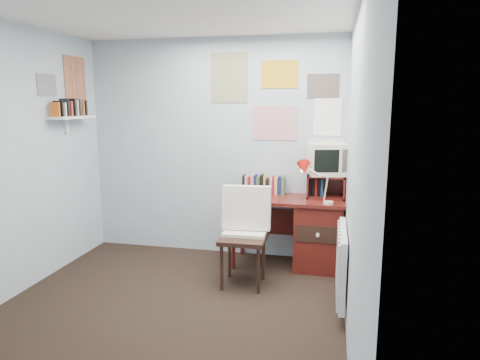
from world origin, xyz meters
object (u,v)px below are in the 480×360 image
object	(u,v)px
desk_lamp	(329,186)
wall_shelf	(72,117)
radiator	(342,263)
desk	(313,231)
crt_tv	(327,157)
desk_chair	(243,239)
tv_riser	(326,186)

from	to	relation	value
desk_lamp	wall_shelf	bearing A→B (deg)	-158.41
radiator	desk	bearing A→B (deg)	107.24
crt_tv	desk	bearing A→B (deg)	-146.47
desk_chair	radiator	distance (m)	0.98
desk	radiator	bearing A→B (deg)	-72.76
desk	tv_riser	bearing A→B (deg)	42.96
desk	tv_riser	world-z (taller)	tv_riser
crt_tv	desk_lamp	bearing A→B (deg)	-98.17
desk_lamp	wall_shelf	size ratio (longest dim) A/B	0.60
tv_riser	desk	bearing A→B (deg)	-137.04
radiator	wall_shelf	bearing A→B (deg)	169.11
desk	crt_tv	size ratio (longest dim) A/B	3.07
wall_shelf	desk_chair	bearing A→B (deg)	-7.04
tv_riser	wall_shelf	bearing A→B (deg)	-169.68
tv_riser	radiator	bearing A→B (deg)	-80.72
desk_chair	crt_tv	world-z (taller)	crt_tv
desk_chair	crt_tv	size ratio (longest dim) A/B	2.40
wall_shelf	tv_riser	bearing A→B (deg)	10.32
desk_lamp	crt_tv	world-z (taller)	crt_tv
tv_riser	wall_shelf	world-z (taller)	wall_shelf
tv_riser	wall_shelf	size ratio (longest dim) A/B	0.65
desk_chair	radiator	bearing A→B (deg)	-19.15
crt_tv	wall_shelf	distance (m)	2.77
radiator	wall_shelf	distance (m)	3.15
desk	desk_lamp	size ratio (longest dim) A/B	3.21
tv_riser	crt_tv	xyz separation A→B (m)	(0.00, 0.02, 0.31)
crt_tv	wall_shelf	xyz separation A→B (m)	(-2.69, -0.51, 0.42)
desk_chair	desk_lamp	size ratio (longest dim) A/B	2.51
desk_lamp	crt_tv	xyz separation A→B (m)	(-0.03, 0.34, 0.25)
desk	crt_tv	xyz separation A→B (m)	(0.12, 0.13, 0.79)
desk	radiator	world-z (taller)	desk
desk_lamp	crt_tv	bearing A→B (deg)	112.90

